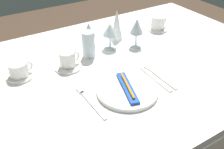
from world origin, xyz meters
TOP-DOWN VIEW (x-y plane):
  - dining_table at (0.00, 0.00)m, footprint 1.80×1.11m
  - dinner_plate at (-0.04, -0.20)m, footprint 0.25×0.25m
  - toothbrush_package at (-0.04, -0.20)m, footprint 0.10×0.21m
  - fork_outer at (-0.20, -0.17)m, footprint 0.02×0.22m
  - dinner_knife at (0.12, -0.19)m, footprint 0.02×0.22m
  - spoon_soup at (0.15, -0.16)m, footprint 0.03×0.22m
  - saucer_left at (0.47, 0.22)m, footprint 0.12×0.12m
  - coffee_cup_left at (0.48, 0.22)m, footprint 0.11×0.08m
  - saucer_right at (-0.17, 0.10)m, footprint 0.13×0.13m
  - coffee_cup_right at (-0.16, 0.10)m, footprint 0.10×0.07m
  - saucer_far at (-0.38, 0.15)m, footprint 0.12×0.12m
  - coffee_cup_far at (-0.38, 0.15)m, footprint 0.11×0.08m
  - wine_glass_centre at (0.02, 0.23)m, footprint 0.07×0.07m
  - wine_glass_left at (0.23, 0.11)m, footprint 0.07×0.07m
  - wine_glass_right at (0.11, 0.17)m, footprint 0.08×0.08m
  - drink_tumbler at (-0.03, 0.15)m, footprint 0.06×0.06m
  - napkin_folded at (0.19, 0.23)m, footprint 0.07×0.07m

SIDE VIEW (x-z plane):
  - dining_table at x=0.00m, z-range 0.29..1.03m
  - spoon_soup at x=0.15m, z-range 0.74..0.75m
  - fork_outer at x=-0.20m, z-range 0.74..0.74m
  - dinner_knife at x=0.12m, z-range 0.74..0.74m
  - saucer_left at x=0.47m, z-range 0.74..0.75m
  - saucer_right at x=-0.17m, z-range 0.74..0.75m
  - saucer_far at x=-0.38m, z-range 0.74..0.75m
  - dinner_plate at x=-0.04m, z-range 0.74..0.76m
  - toothbrush_package at x=-0.04m, z-range 0.75..0.78m
  - coffee_cup_far at x=-0.38m, z-range 0.75..0.81m
  - coffee_cup_right at x=-0.16m, z-range 0.75..0.82m
  - coffee_cup_left at x=0.48m, z-range 0.75..0.82m
  - drink_tumbler at x=-0.03m, z-range 0.74..0.87m
  - napkin_folded at x=0.19m, z-range 0.74..0.92m
  - wine_glass_centre at x=0.02m, z-range 0.76..0.90m
  - wine_glass_right at x=0.11m, z-range 0.77..0.91m
  - wine_glass_left at x=0.23m, z-range 0.77..0.93m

